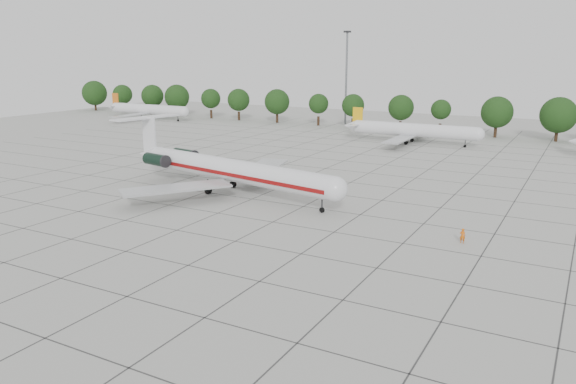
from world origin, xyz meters
name	(u,v)px	position (x,y,z in m)	size (l,w,h in m)	color
ground	(273,222)	(0.00, 0.00, 0.00)	(260.00, 260.00, 0.00)	#AEAEA7
apron_joints	(326,195)	(0.00, 15.00, 0.01)	(170.00, 170.00, 0.02)	#383838
main_airliner	(223,168)	(-14.05, 9.86, 3.41)	(40.79, 31.80, 9.65)	silver
ground_crew	(462,236)	(21.46, 3.17, 0.81)	(0.59, 0.39, 1.63)	#E25F0D
bg_airliner_a	(148,110)	(-86.71, 73.60, 2.91)	(28.24, 27.20, 7.40)	silver
bg_airliner_c	(413,130)	(-2.86, 66.59, 2.91)	(28.24, 27.20, 7.40)	silver
tree_line	(401,108)	(-11.68, 85.00, 5.98)	(249.86, 8.44, 10.22)	#332114
floodlight_mast	(346,72)	(-30.00, 92.00, 14.28)	(1.60, 1.60, 25.45)	slate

